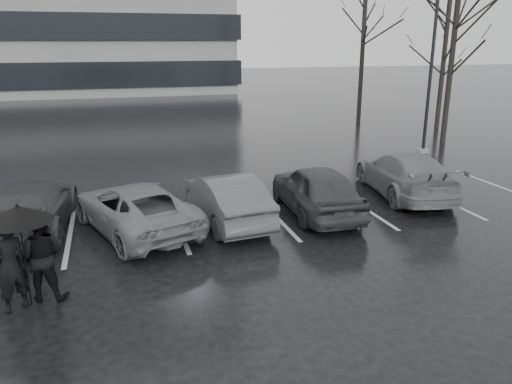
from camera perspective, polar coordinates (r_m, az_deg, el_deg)
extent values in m
plane|color=black|center=(12.42, 2.55, -6.05)|extent=(160.00, 160.00, 0.00)
imported|color=black|center=(14.53, 6.89, 0.33)|extent=(1.88, 4.32, 1.45)
imported|color=#313134|center=(13.79, -3.50, -0.68)|extent=(1.88, 4.26, 1.36)
imported|color=#535356|center=(13.49, -13.67, -1.72)|extent=(3.54, 5.08, 1.29)
imported|color=black|center=(14.38, -24.43, -1.45)|extent=(2.27, 4.85, 1.37)
imported|color=#535356|center=(16.89, 16.60, 2.01)|extent=(2.71, 5.09, 1.41)
imported|color=black|center=(10.25, -26.34, -7.62)|extent=(0.78, 0.73, 1.78)
imported|color=black|center=(10.46, -23.33, -6.69)|extent=(1.02, 0.88, 1.80)
cylinder|color=black|center=(10.30, -24.85, -7.42)|extent=(0.03, 0.03, 1.74)
cone|color=black|center=(9.97, -25.54, -2.25)|extent=(1.20, 1.20, 0.31)
sphere|color=black|center=(9.92, -25.65, -1.41)|extent=(0.05, 0.05, 0.05)
cylinder|color=gray|center=(23.79, 18.54, 4.52)|extent=(0.45, 0.45, 0.18)
cylinder|color=black|center=(23.33, 19.47, 14.10)|extent=(0.14, 0.14, 8.14)
cube|color=#B3B3B6|center=(14.22, -20.43, -4.10)|extent=(0.12, 5.00, 0.00)
cube|color=#B3B3B6|center=(14.25, -9.15, -3.17)|extent=(0.12, 5.00, 0.00)
cube|color=#B3B3B6|center=(14.81, 1.65, -2.17)|extent=(0.12, 5.00, 0.00)
cube|color=#B3B3B6|center=(15.86, 11.32, -1.20)|extent=(0.12, 5.00, 0.00)
cube|color=#B3B3B6|center=(17.30, 19.59, -0.34)|extent=(0.12, 5.00, 0.00)
cube|color=#B3B3B6|center=(19.04, 26.47, 0.38)|extent=(0.12, 5.00, 0.00)
cylinder|color=black|center=(26.10, 21.46, 13.95)|extent=(0.26, 0.26, 8.00)
cylinder|color=black|center=(30.82, 20.59, 13.38)|extent=(0.26, 0.26, 7.00)
cylinder|color=black|center=(31.48, 12.07, 15.48)|extent=(0.26, 0.26, 8.50)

